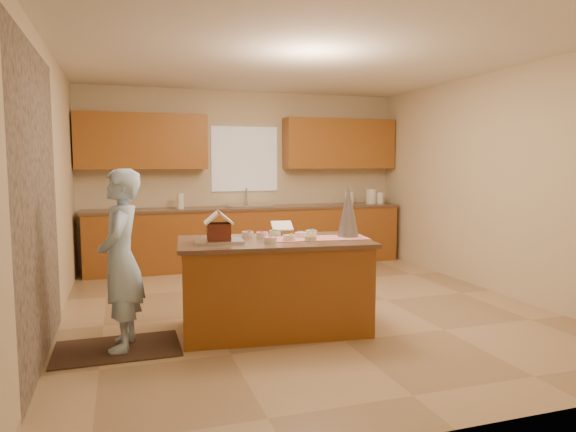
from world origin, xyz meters
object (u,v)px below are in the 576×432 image
object	(u,v)px
boy	(121,260)
gingerbread_house	(219,229)
tinsel_tree	(348,210)
island_base	(274,287)

from	to	relation	value
boy	gingerbread_house	size ratio (longest dim) A/B	5.23
tinsel_tree	gingerbread_house	size ratio (longest dim) A/B	1.78
tinsel_tree	gingerbread_house	distance (m)	1.27
island_base	gingerbread_house	xyz separation A→B (m)	(-0.52, 0.01, 0.58)
tinsel_tree	boy	xyz separation A→B (m)	(-2.11, -0.04, -0.35)
boy	gingerbread_house	world-z (taller)	boy
tinsel_tree	gingerbread_house	xyz separation A→B (m)	(-1.26, 0.05, -0.14)
island_base	tinsel_tree	bearing A→B (deg)	3.67
boy	gingerbread_house	bearing A→B (deg)	104.22
tinsel_tree	boy	distance (m)	2.14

